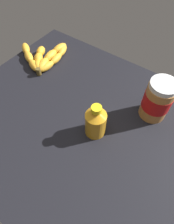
{
  "coord_description": "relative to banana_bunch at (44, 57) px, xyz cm",
  "views": [
    {
      "loc": [
        -25.58,
        29.16,
        55.75
      ],
      "look_at": [
        -3.46,
        -1.7,
        3.36
      ],
      "focal_mm": 30.72,
      "sensor_mm": 36.0,
      "label": 1
    }
  ],
  "objects": [
    {
      "name": "honey_bottle",
      "position": [
        -38.91,
        16.93,
        4.16
      ],
      "size": [
        6.72,
        6.72,
        13.11
      ],
      "color": "orange",
      "rests_on": "ground_plane"
    },
    {
      "name": "ground_plane",
      "position": [
        -30.1,
        15.78,
        -4.21
      ],
      "size": [
        86.49,
        74.45,
        5.0
      ],
      "primitive_type": "cube",
      "color": "black"
    },
    {
      "name": "peanut_butter_jar",
      "position": [
        -51.18,
        -0.84,
        5.74
      ],
      "size": [
        9.23,
        9.23,
        15.09
      ],
      "color": "#B27238",
      "rests_on": "ground_plane"
    },
    {
      "name": "banana_bunch",
      "position": [
        0.0,
        0.0,
        0.0
      ],
      "size": [
        22.1,
        22.26,
        3.67
      ],
      "color": "gold",
      "rests_on": "ground_plane"
    }
  ]
}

